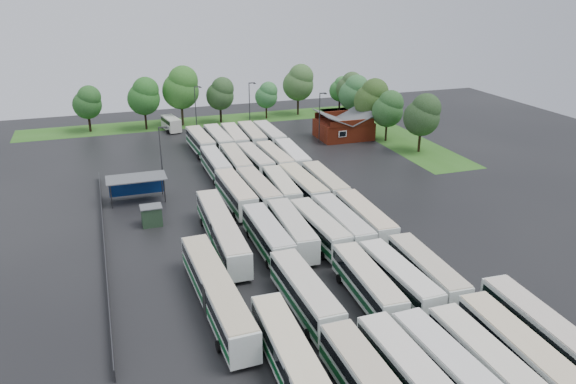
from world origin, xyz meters
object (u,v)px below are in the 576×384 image
object	(u,v)px
brick_building	(344,129)
artic_bus_east	(563,348)
minibus	(171,123)
artic_bus_west_a	(300,375)

from	to	relation	value
brick_building	artic_bus_east	world-z (taller)	brick_building
brick_building	minibus	distance (m)	35.40
brick_building	artic_bus_east	size ratio (longest dim) A/B	0.54
brick_building	artic_bus_east	xyz separation A→B (m)	(-11.75, -69.46, 0.06)
artic_bus_east	artic_bus_west_a	bearing A→B (deg)	172.51
artic_bus_west_a	artic_bus_east	distance (m)	21.56
artic_bus_east	minibus	xyz separation A→B (m)	(-19.58, 85.92, -0.36)
artic_bus_west_a	artic_bus_east	xyz separation A→B (m)	(21.25, -3.66, -0.03)
artic_bus_west_a	minibus	bearing A→B (deg)	90.04
brick_building	minibus	xyz separation A→B (m)	(-31.34, 16.46, -0.30)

